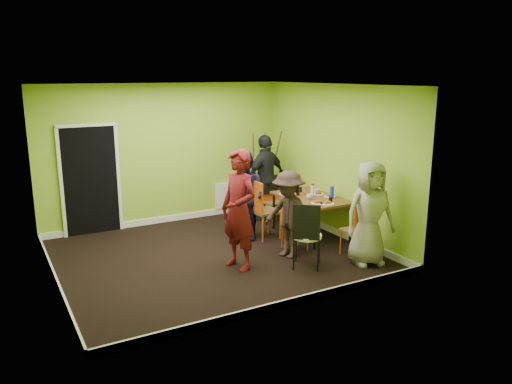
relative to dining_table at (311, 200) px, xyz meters
The scene contains 28 objects.
ground 2.15m from the dining_table, behind, with size 5.00×5.00×0.00m, color black.
room_walls 2.08m from the dining_table, behind, with size 5.04×4.54×2.82m.
dining_table is the anchor object (origin of this frame).
chair_left_far 0.94m from the dining_table, 162.25° to the left, with size 0.48×0.47×1.09m.
chair_left_near 0.92m from the dining_table, 146.73° to the right, with size 0.39×0.39×0.91m.
chair_back_end 1.20m from the dining_table, 98.42° to the left, with size 0.41×0.48×0.95m.
chair_front_end 1.34m from the dining_table, 89.15° to the right, with size 0.40×0.41×0.95m.
chair_bentwood 1.65m from the dining_table, 127.32° to the right, with size 0.58×0.58×1.06m.
easel 1.70m from the dining_table, 90.66° to the left, with size 0.72×0.68×1.80m.
plate_near_left 0.51m from the dining_table, 128.47° to the left, with size 0.24×0.24×0.01m, color white.
plate_near_right 0.50m from the dining_table, 112.78° to the right, with size 0.22×0.22×0.01m, color white.
plate_far_back 0.62m from the dining_table, 91.05° to the left, with size 0.22×0.22×0.01m, color white.
plate_far_front 0.57m from the dining_table, 95.61° to the right, with size 0.25×0.25×0.01m, color white.
plate_wall_back 0.24m from the dining_table, 25.41° to the left, with size 0.26×0.26×0.01m, color white.
plate_wall_front 0.35m from the dining_table, 27.58° to the right, with size 0.22×0.22×0.01m, color white.
thermos 0.17m from the dining_table, 28.34° to the right, with size 0.07×0.07×0.22m, color white.
blue_bottle 0.41m from the dining_table, 44.52° to the right, with size 0.07×0.07×0.22m, color #1930BE.
orange_bottle 0.23m from the dining_table, 95.38° to the left, with size 0.04×0.04×0.08m, color orange.
glass_mid 0.28m from the dining_table, 127.24° to the left, with size 0.06×0.06×0.11m, color black.
glass_back 0.43m from the dining_table, 85.41° to the left, with size 0.07×0.07×0.10m, color black.
glass_front 0.53m from the dining_table, 84.46° to the right, with size 0.07×0.07×0.10m, color black.
cup_a 0.19m from the dining_table, 133.55° to the right, with size 0.12×0.12×0.09m, color white.
cup_b 0.23m from the dining_table, 28.47° to the left, with size 0.11×0.11×0.10m, color white.
person_standing 2.07m from the dining_table, 157.84° to the right, with size 0.68×0.45×1.88m, color maroon.
person_left_far 1.25m from the dining_table, 160.79° to the left, with size 0.79×0.62×1.63m, color black.
person_left_near 1.21m from the dining_table, 142.92° to the right, with size 0.94×0.54×1.45m, color #2D201E.
person_back_end 1.38m from the dining_table, 97.91° to the left, with size 1.04×0.43×1.77m, color black.
person_front_end 1.62m from the dining_table, 90.66° to the right, with size 0.81×0.53×1.67m, color gray.
Camera 1 is at (-3.21, -7.27, 2.98)m, focal length 35.00 mm.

